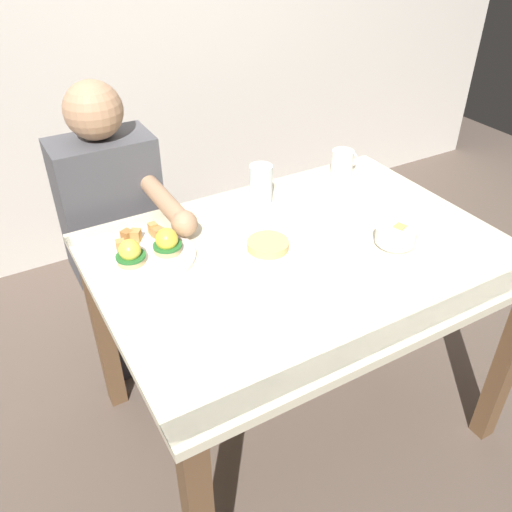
{
  "coord_description": "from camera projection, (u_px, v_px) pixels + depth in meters",
  "views": [
    {
      "loc": [
        -0.77,
        -1.06,
        1.63
      ],
      "look_at": [
        -0.16,
        0.0,
        0.78
      ],
      "focal_mm": 37.33,
      "sensor_mm": 36.0,
      "label": 1
    }
  ],
  "objects": [
    {
      "name": "coffee_mug",
      "position": [
        343.0,
        162.0,
        1.97
      ],
      "size": [
        0.11,
        0.08,
        0.09
      ],
      "color": "white",
      "rests_on": "dining_table"
    },
    {
      "name": "fork",
      "position": [
        371.0,
        206.0,
        1.79
      ],
      "size": [
        0.15,
        0.07,
        0.0
      ],
      "color": "silver",
      "rests_on": "dining_table"
    },
    {
      "name": "eggs_benedict_plate",
      "position": [
        149.0,
        251.0,
        1.53
      ],
      "size": [
        0.27,
        0.27,
        0.09
      ],
      "color": "white",
      "rests_on": "dining_table"
    },
    {
      "name": "fruit_bowl",
      "position": [
        396.0,
        236.0,
        1.59
      ],
      "size": [
        0.12,
        0.12,
        0.06
      ],
      "color": "white",
      "rests_on": "dining_table"
    },
    {
      "name": "diner_person",
      "position": [
        116.0,
        221.0,
        1.89
      ],
      "size": [
        0.34,
        0.54,
        1.14
      ],
      "color": "#33333D",
      "rests_on": "ground_plane"
    },
    {
      "name": "dining_table",
      "position": [
        302.0,
        280.0,
        1.64
      ],
      "size": [
        1.2,
        0.9,
        0.74
      ],
      "color": "beige",
      "rests_on": "ground_plane"
    },
    {
      "name": "side_plate",
      "position": [
        268.0,
        248.0,
        1.57
      ],
      "size": [
        0.2,
        0.2,
        0.04
      ],
      "color": "white",
      "rests_on": "dining_table"
    },
    {
      "name": "water_glass_near",
      "position": [
        261.0,
        186.0,
        1.79
      ],
      "size": [
        0.08,
        0.08,
        0.13
      ],
      "color": "silver",
      "rests_on": "dining_table"
    },
    {
      "name": "ground_plane",
      "position": [
        294.0,
        414.0,
        2.0
      ],
      "size": [
        6.0,
        6.0,
        0.0
      ],
      "primitive_type": "plane",
      "color": "brown"
    }
  ]
}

